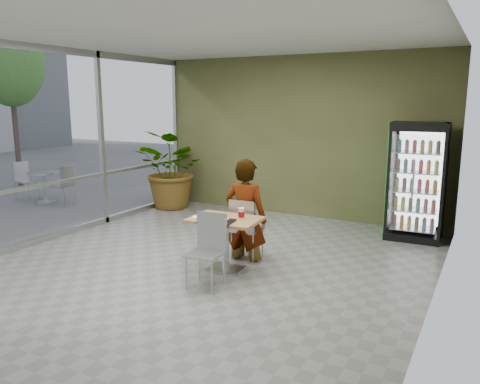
{
  "coord_description": "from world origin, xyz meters",
  "views": [
    {
      "loc": [
        3.5,
        -5.28,
        2.33
      ],
      "look_at": [
        0.26,
        0.63,
        1.0
      ],
      "focal_mm": 35.0,
      "sensor_mm": 36.0,
      "label": 1
    }
  ],
  "objects_px": {
    "chair_far": "(245,224)",
    "chair_near": "(208,244)",
    "cafeteria_tray": "(216,221)",
    "seated_woman": "(246,219)",
    "soda_cup": "(241,214)",
    "beverage_fridge": "(416,182)",
    "dining_table": "(225,233)",
    "potted_plant": "(174,169)"
  },
  "relations": [
    {
      "from": "chair_far",
      "to": "potted_plant",
      "type": "bearing_deg",
      "value": -39.44
    },
    {
      "from": "chair_far",
      "to": "beverage_fridge",
      "type": "height_order",
      "value": "beverage_fridge"
    },
    {
      "from": "chair_far",
      "to": "chair_near",
      "type": "xyz_separation_m",
      "value": [
        0.06,
        -1.08,
        0.01
      ]
    },
    {
      "from": "chair_far",
      "to": "seated_woman",
      "type": "bearing_deg",
      "value": -87.74
    },
    {
      "from": "seated_woman",
      "to": "beverage_fridge",
      "type": "relative_size",
      "value": 0.91
    },
    {
      "from": "cafeteria_tray",
      "to": "beverage_fridge",
      "type": "height_order",
      "value": "beverage_fridge"
    },
    {
      "from": "cafeteria_tray",
      "to": "potted_plant",
      "type": "bearing_deg",
      "value": 134.18
    },
    {
      "from": "chair_near",
      "to": "cafeteria_tray",
      "type": "relative_size",
      "value": 2.11
    },
    {
      "from": "dining_table",
      "to": "soda_cup",
      "type": "relative_size",
      "value": 6.36
    },
    {
      "from": "chair_near",
      "to": "soda_cup",
      "type": "relative_size",
      "value": 6.02
    },
    {
      "from": "chair_far",
      "to": "chair_near",
      "type": "distance_m",
      "value": 1.08
    },
    {
      "from": "seated_woman",
      "to": "beverage_fridge",
      "type": "height_order",
      "value": "beverage_fridge"
    },
    {
      "from": "seated_woman",
      "to": "potted_plant",
      "type": "relative_size",
      "value": 1.06
    },
    {
      "from": "chair_near",
      "to": "seated_woman",
      "type": "bearing_deg",
      "value": 87.41
    },
    {
      "from": "dining_table",
      "to": "seated_woman",
      "type": "relative_size",
      "value": 0.55
    },
    {
      "from": "seated_woman",
      "to": "beverage_fridge",
      "type": "distance_m",
      "value": 3.07
    },
    {
      "from": "dining_table",
      "to": "chair_far",
      "type": "height_order",
      "value": "chair_far"
    },
    {
      "from": "dining_table",
      "to": "chair_near",
      "type": "bearing_deg",
      "value": -82.64
    },
    {
      "from": "chair_near",
      "to": "cafeteria_tray",
      "type": "xyz_separation_m",
      "value": [
        -0.07,
        0.31,
        0.22
      ]
    },
    {
      "from": "chair_far",
      "to": "soda_cup",
      "type": "bearing_deg",
      "value": 111.42
    },
    {
      "from": "seated_woman",
      "to": "soda_cup",
      "type": "distance_m",
      "value": 0.61
    },
    {
      "from": "soda_cup",
      "to": "cafeteria_tray",
      "type": "relative_size",
      "value": 0.35
    },
    {
      "from": "chair_far",
      "to": "cafeteria_tray",
      "type": "bearing_deg",
      "value": 87.45
    },
    {
      "from": "chair_near",
      "to": "cafeteria_tray",
      "type": "bearing_deg",
      "value": 96.67
    },
    {
      "from": "chair_near",
      "to": "beverage_fridge",
      "type": "distance_m",
      "value": 3.96
    },
    {
      "from": "chair_near",
      "to": "potted_plant",
      "type": "xyz_separation_m",
      "value": [
        -3.01,
        3.33,
        0.31
      ]
    },
    {
      "from": "dining_table",
      "to": "seated_woman",
      "type": "bearing_deg",
      "value": 89.58
    },
    {
      "from": "chair_far",
      "to": "seated_woman",
      "type": "xyz_separation_m",
      "value": [
        -0.0,
        0.05,
        0.07
      ]
    },
    {
      "from": "beverage_fridge",
      "to": "chair_far",
      "type": "bearing_deg",
      "value": -134.11
    },
    {
      "from": "chair_far",
      "to": "cafeteria_tray",
      "type": "relative_size",
      "value": 2.07
    },
    {
      "from": "dining_table",
      "to": "cafeteria_tray",
      "type": "bearing_deg",
      "value": -89.67
    },
    {
      "from": "cafeteria_tray",
      "to": "dining_table",
      "type": "bearing_deg",
      "value": 90.33
    },
    {
      "from": "dining_table",
      "to": "cafeteria_tray",
      "type": "relative_size",
      "value": 2.23
    },
    {
      "from": "dining_table",
      "to": "chair_far",
      "type": "distance_m",
      "value": 0.54
    },
    {
      "from": "chair_near",
      "to": "seated_woman",
      "type": "distance_m",
      "value": 1.13
    },
    {
      "from": "chair_far",
      "to": "beverage_fridge",
      "type": "xyz_separation_m",
      "value": [
        2.01,
        2.33,
        0.45
      ]
    },
    {
      "from": "cafeteria_tray",
      "to": "chair_near",
      "type": "bearing_deg",
      "value": -77.43
    },
    {
      "from": "seated_woman",
      "to": "soda_cup",
      "type": "xyz_separation_m",
      "value": [
        0.21,
        -0.53,
        0.22
      ]
    },
    {
      "from": "beverage_fridge",
      "to": "potted_plant",
      "type": "distance_m",
      "value": 4.96
    },
    {
      "from": "chair_far",
      "to": "soda_cup",
      "type": "xyz_separation_m",
      "value": [
        0.21,
        -0.48,
        0.29
      ]
    },
    {
      "from": "chair_far",
      "to": "seated_woman",
      "type": "distance_m",
      "value": 0.08
    },
    {
      "from": "dining_table",
      "to": "chair_near",
      "type": "relative_size",
      "value": 1.06
    }
  ]
}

